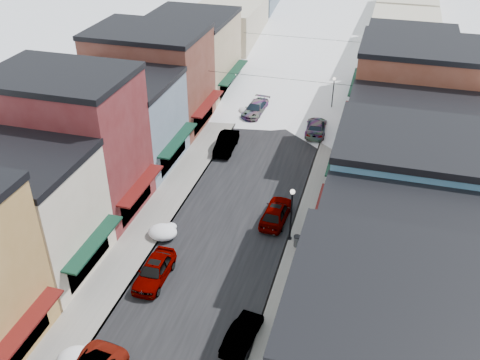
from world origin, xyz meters
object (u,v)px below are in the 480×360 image
Objects in this scene: car_dark_hatch at (226,143)px; trash_can at (297,241)px; car_green_sedan at (242,334)px; streetlamp_near at (292,208)px; car_silver_sedan at (154,270)px.

trash_can is at bearing -57.11° from car_dark_hatch.
car_green_sedan reaches higher than trash_can.
streetlamp_near reaches higher than trash_can.
car_dark_hatch is (-0.80, 20.58, -0.00)m from car_silver_sedan.
car_silver_sedan reaches higher than car_dark_hatch.
streetlamp_near is at bearing 39.38° from car_silver_sedan.
car_dark_hatch is at bearing 91.72° from car_silver_sedan.
car_silver_sedan is 1.02× the size of streetlamp_near.
car_silver_sedan is 1.17× the size of car_green_sedan.
car_dark_hatch is 16.52m from streetlamp_near.
car_dark_hatch reaches higher than car_green_sedan.
car_silver_sedan reaches higher than car_green_sedan.
car_green_sedan is (8.60, -24.49, -0.14)m from car_dark_hatch.
trash_can is 2.72m from streetlamp_near.
streetlamp_near is (8.70, 7.27, 2.33)m from car_silver_sedan.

